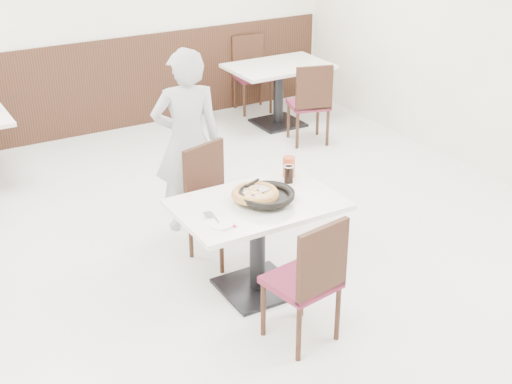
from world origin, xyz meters
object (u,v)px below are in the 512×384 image
pizza_pan (267,198)px  main_table (257,247)px  chair_near (301,279)px  chair_far (221,205)px  diner_person (187,142)px  side_plate (221,224)px  cola_glass (289,175)px  bg_chair_right_near (308,102)px  bg_chair_right_far (253,75)px  red_cup (289,167)px  pizza (255,194)px  bg_table_right (278,95)px

pizza_pan → main_table: bearing=138.7°
main_table → chair_near: (-0.05, -0.67, 0.10)m
chair_far → diner_person: bearing=-107.2°
side_plate → cola_glass: cola_glass is taller
pizza_pan → bg_chair_right_near: bg_chair_right_near is taller
chair_near → bg_chair_right_far: 4.83m
red_cup → bg_chair_right_near: size_ratio=0.17×
chair_near → side_plate: (-0.35, 0.48, 0.28)m
chair_near → red_cup: chair_near is taller
chair_near → cola_glass: 1.01m
main_table → bg_chair_right_far: bearing=60.6°
chair_near → cola_glass: size_ratio=7.31×
pizza → diner_person: diner_person is taller
main_table → pizza: size_ratio=3.47×
red_cup → bg_table_right: bearing=59.6°
bg_chair_right_near → red_cup: bearing=-111.2°
chair_far → side_plate: size_ratio=5.65×
chair_far → bg_table_right: chair_far is taller
chair_far → cola_glass: chair_far is taller
main_table → red_cup: size_ratio=7.50×
pizza → chair_near: bearing=-93.1°
diner_person → bg_chair_right_far: (2.08, 2.49, -0.34)m
pizza_pan → side_plate: (-0.44, -0.14, -0.03)m
main_table → diner_person: 1.27m
bg_chair_right_near → diner_person: bearing=-133.5°
chair_far → side_plate: 0.90m
bg_table_right → bg_chair_right_near: size_ratio=1.26×
main_table → bg_chair_right_far: size_ratio=1.26×
pizza → bg_chair_right_near: (2.08, 2.39, -0.34)m
chair_near → bg_chair_right_near: bearing=46.0°
main_table → bg_table_right: bearing=55.8°
diner_person → chair_far: bearing=105.0°
chair_far → bg_chair_right_far: same height
bg_chair_right_far → cola_glass: bearing=73.2°
pizza_pan → side_plate: pizza_pan is taller
pizza_pan → cola_glass: (0.33, 0.22, 0.02)m
main_table → red_cup: bearing=31.9°
main_table → cola_glass: size_ratio=9.23×
bg_chair_right_near → pizza_pan: bearing=-113.3°
bg_chair_right_near → bg_table_right: bearing=104.9°
bg_table_right → diner_person: bearing=-138.0°
bg_chair_right_near → bg_chair_right_far: (0.00, 1.28, 0.00)m
chair_near → diner_person: size_ratio=0.58×
diner_person → pizza: bearing=104.6°
bg_table_right → bg_chair_right_far: bearing=91.4°
cola_glass → red_cup: bearing=56.9°
pizza → bg_chair_right_far: 4.23m
chair_far → bg_table_right: (2.09, 2.50, -0.10)m
pizza_pan → diner_person: 1.24m
chair_near → bg_chair_right_near: same height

